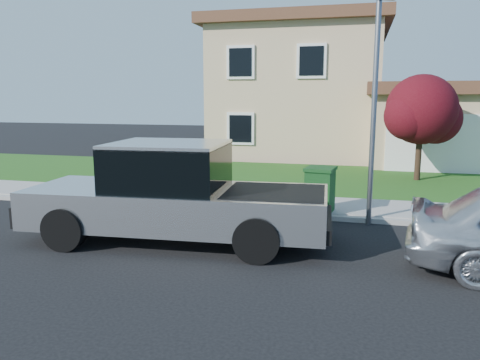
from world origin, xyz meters
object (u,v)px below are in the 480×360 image
object	(u,v)px
woman	(162,191)
street_lamp	(376,98)
pickup_truck	(175,196)
ornamental_tree	(422,113)
trash_bin	(320,189)

from	to	relation	value
woman	street_lamp	world-z (taller)	street_lamp
pickup_truck	woman	bearing A→B (deg)	119.82
pickup_truck	woman	world-z (taller)	pickup_truck
ornamental_tree	trash_bin	world-z (taller)	ornamental_tree
street_lamp	pickup_truck	bearing A→B (deg)	-173.81
ornamental_tree	trash_bin	size ratio (longest dim) A/B	3.25
pickup_truck	trash_bin	world-z (taller)	pickup_truck
ornamental_tree	woman	bearing A→B (deg)	-132.90
ornamental_tree	street_lamp	xyz separation A→B (m)	(-1.79, -6.31, 0.53)
pickup_truck	street_lamp	bearing A→B (deg)	26.55
ornamental_tree	trash_bin	xyz separation A→B (m)	(-3.02, -5.91, -1.76)
woman	ornamental_tree	xyz separation A→B (m)	(6.76, 7.27, 1.73)
woman	trash_bin	xyz separation A→B (m)	(3.73, 1.36, -0.03)
ornamental_tree	trash_bin	distance (m)	6.87
woman	ornamental_tree	distance (m)	10.08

